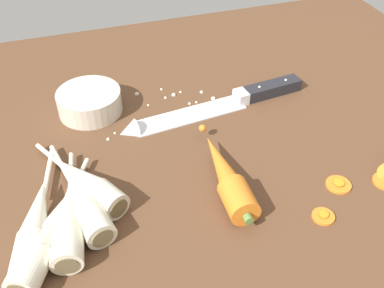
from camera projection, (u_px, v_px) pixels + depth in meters
The scene contains 12 objects.
ground_plane at pixel (188, 153), 73.93cm from camera, with size 120.00×90.00×4.00cm, color brown.
chefs_knife at pixel (212, 107), 79.17cm from camera, with size 34.86×7.09×4.18cm.
whole_carrot at pixel (227, 176), 63.93cm from camera, with size 4.57×20.64×4.20cm.
parsnip_front at pixel (68, 221), 57.84cm from camera, with size 5.69×21.17×4.00cm.
parsnip_mid_left at pixel (83, 203), 60.20cm from camera, with size 6.90×20.81×4.00cm.
parsnip_mid_right at pixel (45, 238), 55.81cm from camera, with size 12.49×21.54×4.00cm.
parsnip_back at pixel (36, 224), 57.53cm from camera, with size 7.15×23.57×4.00cm.
parsnip_outer at pixel (89, 184), 62.91cm from camera, with size 11.56×18.77×4.00cm.
carrot_slice_stray_near at pixel (323, 216), 60.69cm from camera, with size 3.08×3.08×0.70cm.
carrot_slice_stray_mid at pixel (339, 184), 65.22cm from camera, with size 3.66×3.66×0.70cm.
prep_bowl at pixel (89, 101), 77.88cm from camera, with size 11.00×11.00×4.00cm.
mince_crumbs at pixel (176, 100), 81.29cm from camera, with size 20.96×11.97×0.84cm.
Camera 1 is at (-16.63, -52.72, 47.11)cm, focal length 42.23 mm.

